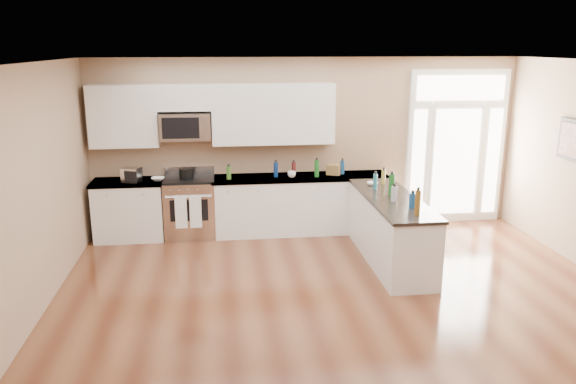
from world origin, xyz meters
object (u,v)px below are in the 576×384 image
(toaster_oven, at_px, (132,175))
(kitchen_range, at_px, (190,207))
(stockpot, at_px, (186,173))
(peninsula_cabinet, at_px, (390,232))

(toaster_oven, bearing_deg, kitchen_range, 26.97)
(stockpot, distance_m, toaster_oven, 0.83)
(peninsula_cabinet, height_order, toaster_oven, toaster_oven)
(peninsula_cabinet, distance_m, stockpot, 3.29)
(peninsula_cabinet, relative_size, kitchen_range, 2.15)
(toaster_oven, bearing_deg, stockpot, 27.68)
(stockpot, relative_size, toaster_oven, 0.86)
(peninsula_cabinet, height_order, stockpot, stockpot)
(peninsula_cabinet, xyz_separation_m, toaster_oven, (-3.71, 1.35, 0.62))
(toaster_oven, bearing_deg, peninsula_cabinet, 0.52)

